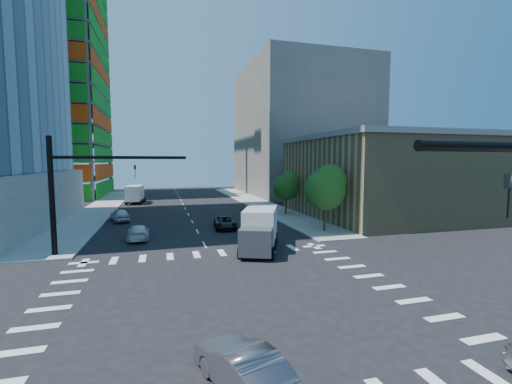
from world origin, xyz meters
name	(u,v)px	position (x,y,z in m)	size (l,w,h in m)	color
ground	(233,297)	(0.00, 0.00, 0.00)	(160.00, 160.00, 0.00)	black
road_markings	(233,297)	(0.00, 0.00, 0.01)	(20.00, 20.00, 0.01)	silver
sidewalk_ne	(256,202)	(12.50, 40.00, 0.07)	(5.00, 60.00, 0.15)	#989590
sidewalk_nw	(102,208)	(-12.50, 40.00, 0.07)	(5.00, 60.00, 0.15)	#989590
construction_building	(34,74)	(-27.41, 61.93, 24.61)	(25.16, 34.50, 70.60)	slate
commercial_building	(383,176)	(25.00, 22.00, 5.31)	(20.50, 22.50, 10.60)	#928054
bg_building_ne	(300,131)	(27.00, 55.00, 14.00)	(24.00, 30.00, 28.00)	#625F58
signal_mast_nw	(73,184)	(-10.00, 11.50, 5.49)	(10.20, 0.40, 9.00)	black
tree_south	(327,187)	(12.63, 13.90, 4.69)	(4.16, 4.16, 6.82)	#382316
tree_north	(287,186)	(12.93, 25.90, 3.99)	(3.54, 3.52, 5.78)	#382316
car_nb_far	(225,223)	(3.04, 18.66, 0.66)	(2.19, 4.75, 1.32)	black
car_sb_near	(138,232)	(-5.68, 15.80, 0.67)	(1.88, 4.63, 1.34)	silver
car_sb_mid	(120,215)	(-8.41, 26.53, 0.76)	(1.80, 4.48, 1.53)	#B5B8BD
car_sb_cross	(244,369)	(-1.18, -7.45, 0.74)	(1.57, 4.49, 1.48)	#55555A
box_truck_near	(259,233)	(4.05, 8.84, 1.48)	(4.92, 6.94, 3.35)	black
box_truck_far	(136,195)	(-7.79, 45.45, 1.38)	(3.12, 6.15, 3.11)	black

